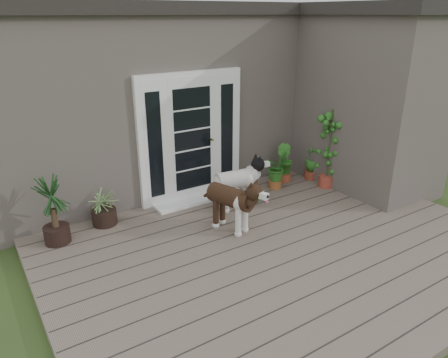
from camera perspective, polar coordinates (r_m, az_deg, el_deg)
deck at (r=5.96m, az=7.99°, el=-9.59°), size 6.20×4.60×0.12m
house_main at (r=8.88m, az=-9.85°, el=11.09°), size 7.40×4.00×3.10m
roof_main at (r=8.74m, az=-10.58°, el=21.78°), size 7.60×4.20×0.20m
house_wing at (r=8.15m, az=19.27°, el=9.28°), size 1.60×2.40×3.10m
roof_wing at (r=8.00m, az=20.81°, el=20.86°), size 1.80×2.60×0.20m
door_unit at (r=7.08m, az=-4.44°, el=5.71°), size 1.90×0.14×2.15m
door_step at (r=7.27m, az=-3.45°, el=-2.63°), size 1.60×0.40×0.05m
brindle_dog at (r=6.14m, az=0.90°, el=-3.66°), size 0.67×1.01×0.77m
white_dog at (r=6.83m, az=1.65°, el=-1.07°), size 0.94×0.49×0.75m
spider_plant at (r=6.58m, az=-16.09°, el=-3.34°), size 0.70×0.70×0.65m
yucca at (r=6.21m, az=-22.16°, el=-4.02°), size 0.76×0.76×0.98m
herb_a at (r=7.71m, az=6.99°, el=0.79°), size 0.63×0.63×0.58m
herb_b at (r=8.07m, az=8.17°, el=1.47°), size 0.42×0.42×0.51m
herb_c at (r=8.28m, az=11.94°, el=2.01°), size 0.40×0.40×0.59m
sapling at (r=7.80m, az=14.09°, el=4.14°), size 0.56×0.56×1.50m
clog_left at (r=7.28m, az=1.12°, el=-2.37°), size 0.26×0.35×0.10m
clog_right at (r=7.33m, az=3.95°, el=-2.23°), size 0.23×0.36×0.10m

